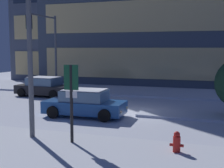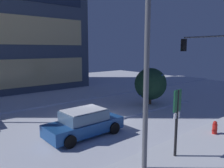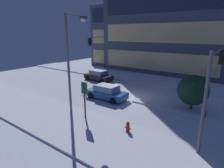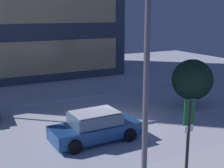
{
  "view_description": "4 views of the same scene",
  "coord_description": "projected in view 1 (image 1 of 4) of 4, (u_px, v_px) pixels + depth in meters",
  "views": [
    {
      "loc": [
        4.79,
        -17.09,
        3.71
      ],
      "look_at": [
        -0.44,
        -1.31,
        1.77
      ],
      "focal_mm": 49.55,
      "sensor_mm": 36.0,
      "label": 1
    },
    {
      "loc": [
        -8.32,
        -12.04,
        4.79
      ],
      "look_at": [
        1.17,
        -0.68,
        2.48
      ],
      "focal_mm": 35.98,
      "sensor_mm": 36.0,
      "label": 2
    },
    {
      "loc": [
        9.64,
        -16.66,
        6.74
      ],
      "look_at": [
        -1.76,
        -0.99,
        1.44
      ],
      "focal_mm": 30.03,
      "sensor_mm": 36.0,
      "label": 3
    },
    {
      "loc": [
        -7.85,
        -15.01,
        6.18
      ],
      "look_at": [
        -0.57,
        -1.24,
        2.61
      ],
      "focal_mm": 50.12,
      "sensor_mm": 36.0,
      "label": 4
    }
  ],
  "objects": [
    {
      "name": "ground",
      "position": [
        126.0,
        112.0,
        18.04
      ],
      "size": [
        52.0,
        52.0,
        0.0
      ],
      "primitive_type": "plane",
      "color": "silver"
    },
    {
      "name": "curb_strip_near",
      "position": [
        61.0,
        157.0,
        10.42
      ],
      "size": [
        52.0,
        5.2,
        0.14
      ],
      "primitive_type": "cube",
      "color": "silver",
      "rests_on": "ground"
    },
    {
      "name": "curb_strip_far",
      "position": [
        152.0,
        92.0,
        25.65
      ],
      "size": [
        52.0,
        5.2,
        0.14
      ],
      "primitive_type": "cube",
      "color": "silver",
      "rests_on": "ground"
    },
    {
      "name": "median_strip",
      "position": [
        223.0,
        118.0,
        16.15
      ],
      "size": [
        9.0,
        1.8,
        0.14
      ],
      "primitive_type": "cube",
      "color": "silver",
      "rests_on": "ground"
    },
    {
      "name": "office_tower_secondary",
      "position": [
        85.0,
        29.0,
        38.11
      ],
      "size": [
        14.83,
        10.18,
        12.11
      ],
      "color": "#4C5466",
      "rests_on": "ground"
    },
    {
      "name": "car_near",
      "position": [
        85.0,
        104.0,
        16.78
      ],
      "size": [
        4.51,
        2.09,
        1.49
      ],
      "rotation": [
        0.0,
        0.0,
        0.02
      ],
      "color": "#19478C",
      "rests_on": "ground"
    },
    {
      "name": "car_far",
      "position": [
        44.0,
        87.0,
        23.95
      ],
      "size": [
        4.49,
        2.34,
        1.49
      ],
      "rotation": [
        0.0,
        0.0,
        3.08
      ],
      "color": "black",
      "rests_on": "ground"
    },
    {
      "name": "traffic_light_corner_far_left",
      "position": [
        46.0,
        39.0,
        24.41
      ],
      "size": [
        0.32,
        4.24,
        6.38
      ],
      "rotation": [
        0.0,
        0.0,
        -1.57
      ],
      "color": "#565960",
      "rests_on": "ground"
    },
    {
      "name": "street_lamp_arched",
      "position": [
        36.0,
        8.0,
        12.51
      ],
      "size": [
        0.65,
        2.52,
        8.26
      ],
      "rotation": [
        0.0,
        0.0,
        1.69
      ],
      "color": "#565960",
      "rests_on": "ground"
    },
    {
      "name": "fire_hydrant",
      "position": [
        177.0,
        144.0,
        10.64
      ],
      "size": [
        0.48,
        0.26,
        0.87
      ],
      "color": "red",
      "rests_on": "ground"
    },
    {
      "name": "parking_info_sign",
      "position": [
        71.0,
        94.0,
        11.56
      ],
      "size": [
        0.55,
        0.12,
        3.1
      ],
      "rotation": [
        0.0,
        0.0,
        1.65
      ],
      "color": "black",
      "rests_on": "ground"
    }
  ]
}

